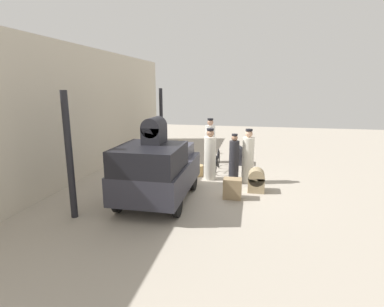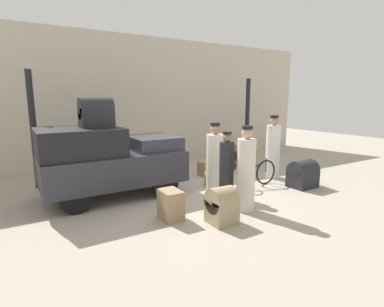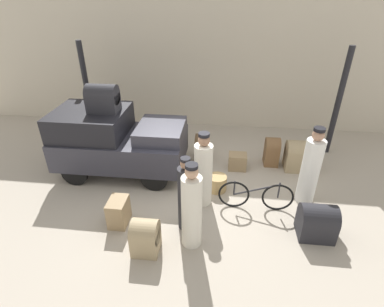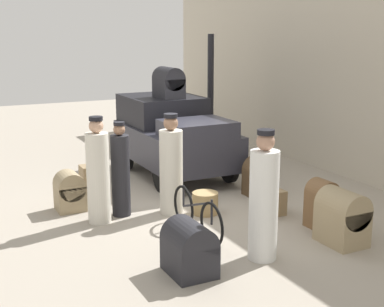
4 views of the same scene
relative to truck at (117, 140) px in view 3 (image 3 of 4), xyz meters
name	(u,v)px [view 3 (image 3 of 4)]	position (x,y,z in m)	size (l,w,h in m)	color
ground_plane	(183,191)	(1.82, -0.74, -0.92)	(30.00, 30.00, 0.00)	#A89E8E
station_building_facade	(199,60)	(1.82, 3.33, 1.33)	(16.00, 0.15, 4.50)	beige
canopy_pillar_left	(88,94)	(-1.41, 1.71, 0.61)	(0.16, 0.16, 3.06)	black
canopy_pillar_right	(338,103)	(5.84, 1.71, 0.61)	(0.16, 0.16, 3.06)	black
truck	(117,140)	(0.00, 0.00, 0.00)	(3.25, 1.72, 1.70)	black
bicycle	(256,196)	(3.50, -1.21, -0.57)	(1.65, 0.04, 0.73)	black
wicker_basket	(217,183)	(2.64, -0.60, -0.73)	(0.46, 0.46, 0.38)	tan
porter_with_bicycle	(192,210)	(2.22, -2.39, -0.09)	(0.38, 0.38, 1.80)	silver
conductor_in_dark_uniform	(203,173)	(2.33, -1.11, -0.11)	(0.41, 0.41, 1.77)	silver
porter_standing_middle	(186,197)	(2.05, -1.94, -0.16)	(0.32, 0.32, 1.65)	#232328
porter_lifting_near_truck	(310,169)	(4.68, -0.77, -0.07)	(0.41, 0.41, 1.86)	white
suitcase_tan_flat	(237,161)	(3.14, 0.43, -0.70)	(0.48, 0.38, 0.44)	#937A56
suitcase_small_leather	(119,212)	(0.64, -2.00, -0.63)	(0.37, 0.52, 0.58)	#937A56
suitcase_black_upright	(202,147)	(2.13, 0.86, -0.54)	(0.37, 0.56, 0.77)	#4C3823
trunk_wicker_pale	(299,155)	(4.76, 0.60, -0.49)	(0.69, 0.54, 0.84)	#9E8966
trunk_large_brown	(145,236)	(1.39, -2.67, -0.57)	(0.49, 0.49, 0.71)	#9E8966
trunk_umber_medium	(317,222)	(4.65, -1.91, -0.57)	(0.69, 0.56, 0.72)	#232328
trunk_barrel_dark	(272,151)	(4.08, 0.79, -0.50)	(0.38, 0.44, 0.80)	brown
trunk_on_truck_roof	(103,98)	(-0.21, 0.00, 1.10)	(0.73, 0.49, 0.67)	#232328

